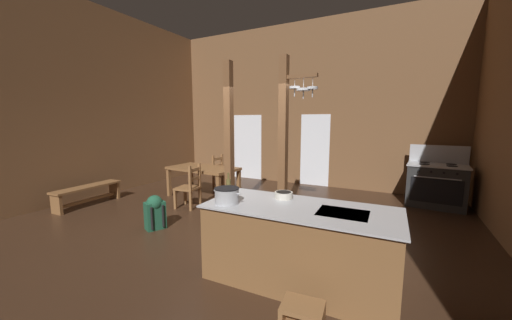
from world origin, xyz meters
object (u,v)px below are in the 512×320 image
at_px(stove_range, 436,185).
at_px(mixing_bowl_on_counter, 284,195).
at_px(step_stool, 302,318).
at_px(backpack, 155,211).
at_px(bench_along_left_wall, 88,192).
at_px(bottle_tall_on_counter, 229,188).
at_px(stockpot_on_counter, 227,196).
at_px(ladderback_chair_by_post, 190,187).
at_px(ladderback_chair_near_window, 222,173).
at_px(dining_table, 203,171).
at_px(kitchen_island, 299,244).

relative_size(stove_range, mixing_bowl_on_counter, 5.77).
xyz_separation_m(step_stool, backpack, (-3.05, 1.18, 0.14)).
height_order(step_stool, bench_along_left_wall, bench_along_left_wall).
xyz_separation_m(backpack, mixing_bowl_on_counter, (2.44, -0.13, 0.63)).
height_order(backpack, bottle_tall_on_counter, bottle_tall_on_counter).
relative_size(stove_range, stockpot_on_counter, 3.63).
height_order(step_stool, ladderback_chair_by_post, ladderback_chair_by_post).
distance_m(ladderback_chair_by_post, bottle_tall_on_counter, 2.69).
bearing_deg(ladderback_chair_by_post, stockpot_on_counter, -40.11).
xyz_separation_m(step_stool, bottle_tall_on_counter, (-1.24, 0.76, 0.85)).
bearing_deg(bench_along_left_wall, ladderback_chair_near_window, 54.67).
bearing_deg(bench_along_left_wall, stockpot_on_counter, -12.10).
relative_size(step_stool, ladderback_chair_by_post, 0.41).
height_order(dining_table, stockpot_on_counter, stockpot_on_counter).
relative_size(stove_range, ladderback_chair_near_window, 1.39).
relative_size(backpack, stockpot_on_counter, 1.64).
bearing_deg(ladderback_chair_by_post, mixing_bowl_on_counter, -26.24).
distance_m(stove_range, dining_table, 5.30).
bearing_deg(kitchen_island, bench_along_left_wall, 172.67).
bearing_deg(kitchen_island, dining_table, 143.66).
height_order(dining_table, ladderback_chair_by_post, ladderback_chair_by_post).
relative_size(kitchen_island, backpack, 3.67).
distance_m(backpack, bottle_tall_on_counter, 1.99).
bearing_deg(mixing_bowl_on_counter, step_stool, -59.89).
height_order(kitchen_island, backpack, kitchen_island).
bearing_deg(ladderback_chair_near_window, ladderback_chair_by_post, -79.82).
bearing_deg(ladderback_chair_by_post, ladderback_chair_near_window, 100.18).
distance_m(stove_range, step_stool, 5.17).
height_order(stove_range, backpack, stove_range).
xyz_separation_m(backpack, bottle_tall_on_counter, (1.81, -0.42, 0.71)).
distance_m(dining_table, bottle_tall_on_counter, 3.43).
bearing_deg(step_stool, backpack, 158.91).
relative_size(dining_table, stockpot_on_counter, 4.82).
bearing_deg(backpack, bench_along_left_wall, 173.17).
xyz_separation_m(step_stool, mixing_bowl_on_counter, (-0.61, 1.05, 0.76)).
bearing_deg(mixing_bowl_on_counter, ladderback_chair_by_post, 153.76).
distance_m(stove_range, ladderback_chair_by_post, 5.38).
bearing_deg(ladderback_chair_near_window, dining_table, -89.82).
bearing_deg(stove_range, bench_along_left_wall, -152.82).
bearing_deg(dining_table, kitchen_island, -36.34).
xyz_separation_m(bench_along_left_wall, bottle_tall_on_counter, (4.18, -0.70, 0.72)).
xyz_separation_m(kitchen_island, stockpot_on_counter, (-0.81, -0.26, 0.54)).
bearing_deg(step_stool, ladderback_chair_near_window, 131.81).
bearing_deg(stockpot_on_counter, ladderback_chair_by_post, 139.89).
distance_m(kitchen_island, dining_table, 4.09).
height_order(kitchen_island, bench_along_left_wall, kitchen_island).
xyz_separation_m(ladderback_chair_near_window, bench_along_left_wall, (-1.82, -2.57, -0.15)).
relative_size(kitchen_island, dining_table, 1.25).
height_order(ladderback_chair_near_window, mixing_bowl_on_counter, mixing_bowl_on_counter).
height_order(stockpot_on_counter, mixing_bowl_on_counter, stockpot_on_counter).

